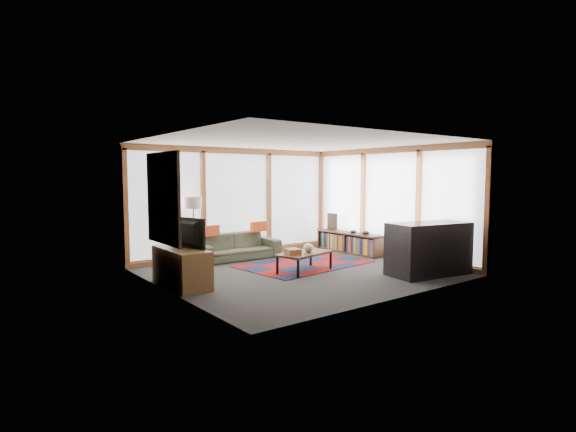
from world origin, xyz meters
TOP-DOWN VIEW (x-y plane):
  - ground at (0.00, 0.00)m, footprint 5.50×5.50m
  - room_envelope at (0.49, 0.56)m, footprint 5.52×5.02m
  - rug at (0.54, 0.53)m, footprint 2.93×2.05m
  - sofa at (-0.34, 1.95)m, footprint 2.06×0.83m
  - pillow_left at (-0.96, 1.99)m, footprint 0.43×0.22m
  - pillow_right at (0.32, 1.99)m, footprint 0.44×0.17m
  - floor_lamp at (-1.33, 2.09)m, footprint 0.37×0.37m
  - coffee_table at (0.06, -0.08)m, footprint 1.29×0.86m
  - book_stack at (-0.25, -0.09)m, footprint 0.32×0.37m
  - vase at (0.15, -0.09)m, footprint 0.21×0.21m
  - bookshelf at (2.43, 1.05)m, footprint 0.37×2.03m
  - bowl_a at (2.46, 0.51)m, footprint 0.23×0.23m
  - bowl_b at (2.40, 0.88)m, footprint 0.20×0.20m
  - shelf_picture at (2.51, 1.78)m, footprint 0.06×0.34m
  - tv_console at (-2.42, 0.27)m, footprint 0.56×1.34m
  - television at (-2.39, 0.27)m, footprint 0.33×0.93m
  - bar_counter at (1.84, -1.73)m, footprint 1.72×1.02m

SIDE VIEW (x-z plane):
  - ground at x=0.00m, z-range 0.00..0.00m
  - rug at x=0.54m, z-range 0.00..0.01m
  - coffee_table at x=0.06m, z-range 0.00..0.39m
  - bookshelf at x=2.43m, z-range 0.00..0.51m
  - sofa at x=-0.34m, z-range 0.00..0.60m
  - tv_console at x=-2.42m, z-range 0.00..0.67m
  - book_stack at x=-0.25m, z-range 0.39..0.50m
  - vase at x=0.15m, z-range 0.39..0.57m
  - bar_counter at x=1.84m, z-range 0.00..1.02m
  - bowl_b at x=2.40m, z-range 0.51..0.59m
  - bowl_a at x=2.46m, z-range 0.51..0.61m
  - pillow_left at x=-0.96m, z-range 0.60..0.83m
  - pillow_right at x=0.32m, z-range 0.60..0.84m
  - shelf_picture at x=2.51m, z-range 0.51..0.95m
  - floor_lamp at x=-1.33m, z-range 0.00..1.48m
  - television at x=-2.39m, z-range 0.67..1.21m
  - room_envelope at x=0.49m, z-range 0.23..2.85m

